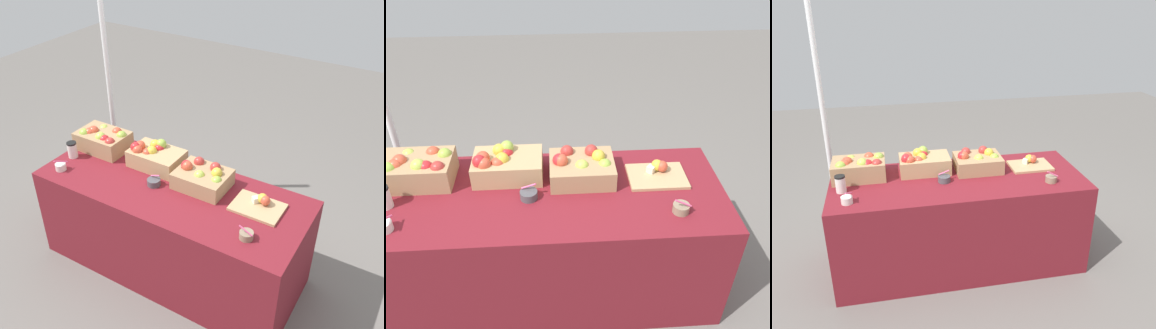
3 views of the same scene
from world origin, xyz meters
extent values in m
plane|color=slate|center=(0.00, 0.00, 0.00)|extent=(10.00, 10.00, 0.00)
cube|color=maroon|center=(0.00, 0.00, 0.37)|extent=(1.90, 0.76, 0.74)
cube|color=tan|center=(-0.73, 0.16, 0.81)|extent=(0.39, 0.27, 0.14)
sphere|color=#99B742|center=(-0.58, 0.20, 0.87)|extent=(0.08, 0.08, 0.08)
sphere|color=#B2C64C|center=(-0.79, 0.24, 0.86)|extent=(0.08, 0.08, 0.08)
sphere|color=#B2C64C|center=(-0.70, 0.10, 0.88)|extent=(0.08, 0.08, 0.08)
sphere|color=#D14C33|center=(-0.81, 0.15, 0.88)|extent=(0.08, 0.08, 0.08)
sphere|color=#B2332D|center=(-0.59, 0.08, 0.87)|extent=(0.08, 0.08, 0.08)
sphere|color=#99B742|center=(-0.85, 0.09, 0.87)|extent=(0.08, 0.08, 0.08)
sphere|color=red|center=(-0.66, 0.10, 0.87)|extent=(0.08, 0.08, 0.08)
sphere|color=#D14C33|center=(-0.65, 0.23, 0.87)|extent=(0.08, 0.08, 0.08)
sphere|color=#D14C33|center=(-0.83, 0.12, 0.87)|extent=(0.08, 0.08, 0.08)
cube|color=tan|center=(-0.23, 0.17, 0.80)|extent=(0.38, 0.25, 0.13)
sphere|color=#D14C33|center=(-0.35, 0.10, 0.87)|extent=(0.08, 0.08, 0.08)
sphere|color=gold|center=(-0.26, 0.15, 0.87)|extent=(0.08, 0.08, 0.08)
sphere|color=#D14C33|center=(-0.36, 0.15, 0.88)|extent=(0.08, 0.08, 0.08)
sphere|color=#B2332D|center=(-0.37, 0.14, 0.87)|extent=(0.08, 0.08, 0.08)
sphere|color=#99B742|center=(-0.24, 0.24, 0.89)|extent=(0.08, 0.08, 0.08)
sphere|color=#D14C33|center=(-0.28, 0.12, 0.86)|extent=(0.08, 0.08, 0.08)
sphere|color=red|center=(-0.38, 0.11, 0.88)|extent=(0.08, 0.08, 0.08)
sphere|color=gold|center=(-0.28, 0.22, 0.88)|extent=(0.08, 0.08, 0.08)
sphere|color=red|center=(-0.24, 0.21, 0.86)|extent=(0.08, 0.08, 0.08)
sphere|color=#B2332D|center=(-0.25, 0.25, 0.84)|extent=(0.08, 0.08, 0.08)
cube|color=tan|center=(0.18, 0.12, 0.80)|extent=(0.36, 0.28, 0.12)
sphere|color=#B2332D|center=(0.24, 0.19, 0.87)|extent=(0.07, 0.07, 0.07)
sphere|color=#99B742|center=(0.30, 0.09, 0.84)|extent=(0.07, 0.07, 0.07)
sphere|color=#B2332D|center=(0.10, 0.21, 0.86)|extent=(0.07, 0.07, 0.07)
sphere|color=red|center=(0.05, 0.11, 0.87)|extent=(0.07, 0.07, 0.07)
sphere|color=#D14C33|center=(0.06, 0.11, 0.87)|extent=(0.07, 0.07, 0.07)
sphere|color=#B2C64C|center=(0.18, 0.08, 0.85)|extent=(0.07, 0.07, 0.07)
sphere|color=gold|center=(0.27, 0.15, 0.87)|extent=(0.07, 0.07, 0.07)
cube|color=tan|center=(0.60, 0.09, 0.75)|extent=(0.33, 0.24, 0.02)
sphere|color=#D14C33|center=(0.64, 0.13, 0.79)|extent=(0.07, 0.07, 0.07)
cube|color=beige|center=(0.57, 0.12, 0.78)|extent=(0.06, 0.06, 0.04)
sphere|color=gold|center=(0.61, 0.14, 0.79)|extent=(0.07, 0.07, 0.07)
cylinder|color=silver|center=(-0.80, -0.23, 0.76)|extent=(0.08, 0.08, 0.05)
cylinder|color=#EA598C|center=(-0.79, -0.24, 0.82)|extent=(0.04, 0.10, 0.06)
cylinder|color=gray|center=(0.66, -0.20, 0.76)|extent=(0.09, 0.09, 0.05)
cylinder|color=#EA598C|center=(0.66, -0.22, 0.81)|extent=(0.09, 0.01, 0.06)
cylinder|color=#4C4C51|center=(-0.12, -0.04, 0.76)|extent=(0.09, 0.09, 0.05)
cylinder|color=#EA598C|center=(-0.11, -0.02, 0.81)|extent=(0.08, 0.02, 0.04)
cylinder|color=silver|center=(-0.85, -0.06, 0.80)|extent=(0.07, 0.07, 0.11)
cylinder|color=black|center=(-0.85, -0.06, 0.86)|extent=(0.07, 0.07, 0.01)
cylinder|color=white|center=(-0.99, 0.58, 1.11)|extent=(0.04, 0.04, 2.22)
camera|label=1|loc=(1.39, -2.03, 2.53)|focal=41.39mm
camera|label=2|loc=(0.03, -1.72, 2.15)|focal=38.15mm
camera|label=3|loc=(-0.51, -2.70, 2.05)|focal=37.70mm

